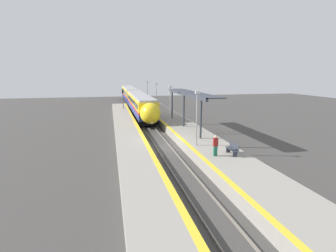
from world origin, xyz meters
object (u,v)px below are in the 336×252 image
Objects in this scene: lamppost_mid at (170,102)px; lamppost_farthest at (147,91)px; railway_signal at (123,99)px; lamppost_near at (197,114)px; platform_bench at (233,149)px; train at (134,98)px; person_waiting at (215,145)px; lamppost_far at (156,95)px.

lamppost_mid is 20.46m from lamppost_farthest.
lamppost_near is at bearing -79.29° from railway_signal.
platform_bench is 0.33× the size of lamppost_farthest.
train is 33.26m from lamppost_near.
lamppost_farthest is (-0.44, 33.93, 1.94)m from person_waiting.
lamppost_near is 1.00× the size of lamppost_far.
railway_signal is at bearing 100.71° from lamppost_near.
lamppost_near is at bearing -90.00° from lamppost_mid.
railway_signal is 0.91× the size of lamppost_far.
platform_bench is 13.75m from lamppost_mid.
train is 23.08m from lamppost_mid.
person_waiting is 13.62m from lamppost_mid.
lamppost_mid is (5.04, -16.39, 0.97)m from railway_signal.
lamppost_mid is at bearing -90.00° from lamppost_far.
lamppost_farthest reaches higher than railway_signal.
lamppost_near and lamppost_far have the same top height.
lamppost_mid reaches higher than person_waiting.
lamppost_farthest reaches higher than train.
lamppost_far is (-0.44, 23.70, 1.94)m from person_waiting.
train is 30.45× the size of platform_bench.
platform_bench is (4.36, -36.32, -0.79)m from train.
platform_bench is 30.65m from railway_signal.
platform_bench is at bearing -59.01° from lamppost_near.
lamppost_far is 1.00× the size of lamppost_farthest.
lamppost_mid is at bearing -90.00° from lamppost_farthest.
lamppost_mid is (-1.92, 13.42, 2.30)m from platform_bench.
person_waiting is 0.34× the size of lamppost_farthest.
train is at bearing 94.53° from person_waiting.
person_waiting is at bearing -88.93° from lamppost_far.
train is 9.94× the size of lamppost_near.
person_waiting is at bearing -178.07° from platform_bench.
person_waiting is 3.80m from lamppost_near.
train is 9.94× the size of lamppost_farthest.
train is at bearing 96.84° from platform_bench.
lamppost_farthest is at bearing -45.02° from train.
platform_bench is at bearing -76.87° from railway_signal.
platform_bench is 23.84m from lamppost_far.
lamppost_near is at bearing -90.00° from lamppost_farthest.
railway_signal is at bearing 100.39° from person_waiting.
lamppost_near is 10.23m from lamppost_mid.
lamppost_mid is at bearing 91.88° from person_waiting.
train is at bearing 68.25° from railway_signal.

